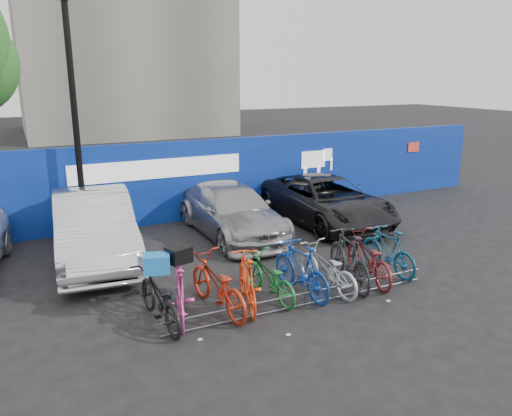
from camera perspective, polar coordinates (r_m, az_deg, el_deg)
ground at (r=10.17m, az=3.80°, el=-9.83°), size 100.00×100.00×0.00m
hoarding at (r=15.06m, az=-7.34°, el=3.16°), size 22.00×0.18×2.40m
lamppost at (r=13.52m, az=-20.00°, el=9.91°), size 0.25×0.50×6.11m
bike_rack at (r=9.63m, az=5.59°, el=-10.29°), size 5.60×0.03×0.30m
car_1 at (r=12.31m, az=-18.03°, el=-2.09°), size 2.07×5.00×1.61m
car_2 at (r=13.62m, az=-2.81°, el=-0.29°), size 1.93×4.67×1.35m
car_3 at (r=14.82m, az=7.97°, el=0.88°), size 2.32×4.96×1.37m
bike_0 at (r=9.00m, az=-11.06°, el=-10.10°), size 0.82×1.92×0.98m
bike_1 at (r=9.11m, az=-8.67°, el=-9.31°), size 0.94×1.87×1.08m
bike_2 at (r=9.32m, az=-4.49°, el=-8.73°), size 0.96×2.07×1.05m
bike_3 at (r=9.43m, az=-1.03°, el=-8.34°), size 0.94×1.84×1.06m
bike_4 at (r=9.80m, az=1.52°, el=-7.92°), size 0.78×1.76×0.90m
bike_5 at (r=9.96m, az=5.16°, el=-6.99°), size 0.67×1.86×1.10m
bike_6 at (r=10.25m, az=8.09°, el=-6.87°), size 0.82×1.86×0.95m
bike_7 at (r=10.52m, az=10.61°, el=-5.74°), size 0.93×2.02×1.17m
bike_8 at (r=10.88m, az=12.69°, el=-5.59°), size 1.01×2.03×1.02m
bike_9 at (r=11.38m, az=14.85°, el=-4.75°), size 0.55×1.74×1.03m
cargo_crate at (r=8.75m, az=-11.27°, el=-6.23°), size 0.52×0.45×0.32m
cargo_topcase at (r=8.85m, az=-8.84°, el=-5.28°), size 0.47×0.45×0.28m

